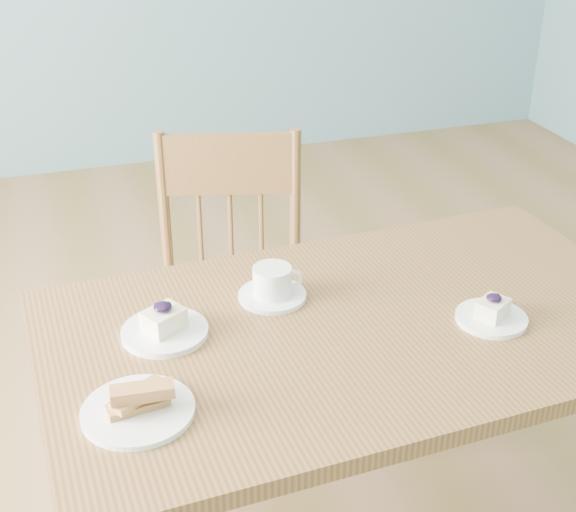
{
  "coord_description": "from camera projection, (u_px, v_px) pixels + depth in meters",
  "views": [
    {
      "loc": [
        -0.29,
        -1.46,
        1.54
      ],
      "look_at": [
        0.13,
        -0.17,
        0.81
      ],
      "focal_mm": 50.0,
      "sensor_mm": 36.0,
      "label": 1
    }
  ],
  "objects": [
    {
      "name": "cheesecake_plate_far",
      "position": [
        164.0,
        327.0,
        1.55
      ],
      "size": [
        0.17,
        0.17,
        0.07
      ],
      "rotation": [
        0.0,
        0.0,
        0.51
      ],
      "color": "white",
      "rests_on": "dining_table"
    },
    {
      "name": "dining_chair",
      "position": [
        232.0,
        295.0,
        2.14
      ],
      "size": [
        0.47,
        0.46,
        0.85
      ],
      "rotation": [
        0.0,
        0.0,
        -0.26
      ],
      "color": "brown",
      "rests_on": "ground"
    },
    {
      "name": "coffee_cup",
      "position": [
        273.0,
        285.0,
        1.66
      ],
      "size": [
        0.14,
        0.14,
        0.07
      ],
      "rotation": [
        0.0,
        0.0,
        -0.15
      ],
      "color": "white",
      "rests_on": "dining_table"
    },
    {
      "name": "dining_table",
      "position": [
        357.0,
        349.0,
        1.63
      ],
      "size": [
        1.29,
        0.78,
        0.67
      ],
      "rotation": [
        0.0,
        0.0,
        0.05
      ],
      "color": "brown",
      "rests_on": "ground"
    },
    {
      "name": "cheesecake_plate_near",
      "position": [
        492.0,
        314.0,
        1.59
      ],
      "size": [
        0.14,
        0.14,
        0.06
      ],
      "rotation": [
        0.0,
        0.0,
        0.54
      ],
      "color": "white",
      "rests_on": "dining_table"
    },
    {
      "name": "biscotti_plate",
      "position": [
        137.0,
        405.0,
        1.34
      ],
      "size": [
        0.19,
        0.19,
        0.06
      ],
      "rotation": [
        0.0,
        0.0,
        0.24
      ],
      "color": "white",
      "rests_on": "dining_table"
    }
  ]
}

